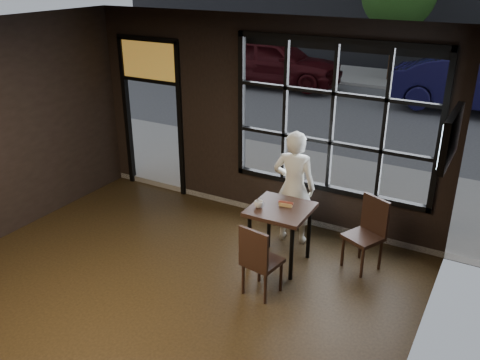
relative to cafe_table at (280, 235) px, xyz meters
The scene contains 15 objects.
floor 2.50m from the cafe_table, 113.79° to the right, with size 6.00×7.00×0.02m, color black.
ceiling 3.72m from the cafe_table, 113.79° to the right, with size 6.00×7.00×0.02m, color black.
wall_right 3.24m from the cafe_table, 48.33° to the right, with size 0.04×7.00×3.20m, color black.
window_frame 1.86m from the cafe_table, 80.60° to the left, with size 3.06×0.12×2.28m, color black.
stained_transom 3.85m from the cafe_table, 158.07° to the left, with size 1.20×0.06×0.70m, color orange.
street_asphalt 21.77m from the cafe_table, 92.62° to the left, with size 60.00×41.00×0.04m, color #545456.
cafe_table is the anchor object (origin of this frame).
chair_near 0.75m from the cafe_table, 81.29° to the right, with size 0.42×0.42×0.98m, color black.
chair_window 1.12m from the cafe_table, 22.90° to the left, with size 0.44×0.44×1.01m, color black.
man 0.81m from the cafe_table, 98.99° to the left, with size 0.63×0.41×1.72m, color white.
hotdog 0.46m from the cafe_table, 61.59° to the left, with size 0.20×0.08×0.06m, color tan, non-canonical shape.
cup 0.56m from the cafe_table, 151.26° to the right, with size 0.12×0.12×0.10m, color silver.
tv 2.57m from the cafe_table, ahead, with size 0.11×0.99×0.58m, color black.
navy_car 9.58m from the cafe_table, 81.72° to the left, with size 1.54×4.42×1.45m, color black.
maroon_car 10.86m from the cafe_table, 116.14° to the left, with size 1.78×4.44×1.51m, color #33090C.
Camera 1 is at (3.51, -3.32, 3.87)m, focal length 38.00 mm.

